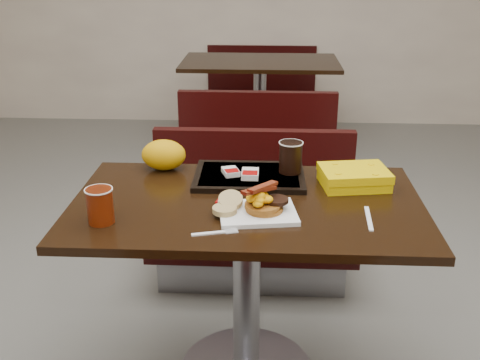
{
  "coord_description": "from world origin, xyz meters",
  "views": [
    {
      "loc": [
        0.06,
        -1.76,
        1.55
      ],
      "look_at": [
        -0.03,
        0.02,
        0.82
      ],
      "focal_mm": 42.27,
      "sensor_mm": 36.0,
      "label": 1
    }
  ],
  "objects_px": {
    "pancake_stack": "(264,207)",
    "table_far": "(260,108)",
    "bench_far_s": "(258,137)",
    "knife": "(369,218)",
    "tray": "(249,176)",
    "hashbrown_sleeve_left": "(231,172)",
    "table_near": "(247,294)",
    "coffee_cup_near": "(100,206)",
    "bench_near_n": "(252,215)",
    "coffee_cup_far": "(291,157)",
    "fork": "(208,233)",
    "platter": "(258,213)",
    "hashbrown_sleeve_right": "(250,174)",
    "paper_bag": "(164,155)",
    "bench_far_n": "(261,90)",
    "clamshell": "(354,177)"
  },
  "relations": [
    {
      "from": "paper_bag",
      "to": "tray",
      "type": "bearing_deg",
      "value": -13.8
    },
    {
      "from": "pancake_stack",
      "to": "knife",
      "type": "bearing_deg",
      "value": -3.1
    },
    {
      "from": "knife",
      "to": "bench_far_n",
      "type": "bearing_deg",
      "value": -169.59
    },
    {
      "from": "tray",
      "to": "coffee_cup_far",
      "type": "relative_size",
      "value": 3.49
    },
    {
      "from": "bench_far_s",
      "to": "tray",
      "type": "distance_m",
      "value": 1.74
    },
    {
      "from": "tray",
      "to": "platter",
      "type": "bearing_deg",
      "value": -83.55
    },
    {
      "from": "fork",
      "to": "knife",
      "type": "relative_size",
      "value": 0.83
    },
    {
      "from": "coffee_cup_near",
      "to": "clamshell",
      "type": "height_order",
      "value": "coffee_cup_near"
    },
    {
      "from": "bench_near_n",
      "to": "table_far",
      "type": "relative_size",
      "value": 0.83
    },
    {
      "from": "bench_near_n",
      "to": "fork",
      "type": "height_order",
      "value": "fork"
    },
    {
      "from": "bench_far_n",
      "to": "paper_bag",
      "type": "relative_size",
      "value": 5.82
    },
    {
      "from": "coffee_cup_far",
      "to": "fork",
      "type": "bearing_deg",
      "value": -118.71
    },
    {
      "from": "bench_far_s",
      "to": "paper_bag",
      "type": "height_order",
      "value": "paper_bag"
    },
    {
      "from": "table_near",
      "to": "table_far",
      "type": "height_order",
      "value": "same"
    },
    {
      "from": "bench_far_n",
      "to": "hashbrown_sleeve_right",
      "type": "height_order",
      "value": "hashbrown_sleeve_right"
    },
    {
      "from": "hashbrown_sleeve_left",
      "to": "coffee_cup_near",
      "type": "bearing_deg",
      "value": -155.05
    },
    {
      "from": "bench_near_n",
      "to": "table_far",
      "type": "xyz_separation_m",
      "value": [
        0.0,
        1.9,
        0.02
      ]
    },
    {
      "from": "coffee_cup_far",
      "to": "paper_bag",
      "type": "distance_m",
      "value": 0.49
    },
    {
      "from": "coffee_cup_near",
      "to": "knife",
      "type": "relative_size",
      "value": 0.66
    },
    {
      "from": "bench_near_n",
      "to": "coffee_cup_near",
      "type": "height_order",
      "value": "coffee_cup_near"
    },
    {
      "from": "bench_near_n",
      "to": "pancake_stack",
      "type": "bearing_deg",
      "value": -85.69
    },
    {
      "from": "hashbrown_sleeve_right",
      "to": "bench_near_n",
      "type": "bearing_deg",
      "value": 91.09
    },
    {
      "from": "bench_far_s",
      "to": "knife",
      "type": "relative_size",
      "value": 5.79
    },
    {
      "from": "table_near",
      "to": "knife",
      "type": "xyz_separation_m",
      "value": [
        0.39,
        -0.12,
        0.38
      ]
    },
    {
      "from": "table_far",
      "to": "fork",
      "type": "bearing_deg",
      "value": -92.18
    },
    {
      "from": "coffee_cup_far",
      "to": "table_far",
      "type": "bearing_deg",
      "value": 93.72
    },
    {
      "from": "table_far",
      "to": "pancake_stack",
      "type": "bearing_deg",
      "value": -88.72
    },
    {
      "from": "platter",
      "to": "coffee_cup_near",
      "type": "distance_m",
      "value": 0.5
    },
    {
      "from": "pancake_stack",
      "to": "table_far",
      "type": "bearing_deg",
      "value": 91.28
    },
    {
      "from": "table_far",
      "to": "paper_bag",
      "type": "relative_size",
      "value": 6.98
    },
    {
      "from": "table_far",
      "to": "fork",
      "type": "distance_m",
      "value": 2.87
    },
    {
      "from": "platter",
      "to": "pancake_stack",
      "type": "distance_m",
      "value": 0.03
    },
    {
      "from": "table_near",
      "to": "paper_bag",
      "type": "bearing_deg",
      "value": 139.44
    },
    {
      "from": "tray",
      "to": "hashbrown_sleeve_right",
      "type": "height_order",
      "value": "hashbrown_sleeve_right"
    },
    {
      "from": "bench_near_n",
      "to": "knife",
      "type": "bearing_deg",
      "value": -64.17
    },
    {
      "from": "bench_far_n",
      "to": "pancake_stack",
      "type": "bearing_deg",
      "value": -88.99
    },
    {
      "from": "pancake_stack",
      "to": "paper_bag",
      "type": "distance_m",
      "value": 0.55
    },
    {
      "from": "coffee_cup_near",
      "to": "hashbrown_sleeve_left",
      "type": "bearing_deg",
      "value": 44.75
    },
    {
      "from": "coffee_cup_far",
      "to": "platter",
      "type": "bearing_deg",
      "value": -108.79
    },
    {
      "from": "tray",
      "to": "hashbrown_sleeve_left",
      "type": "xyz_separation_m",
      "value": [
        -0.07,
        -0.01,
        0.02
      ]
    },
    {
      "from": "pancake_stack",
      "to": "clamshell",
      "type": "distance_m",
      "value": 0.41
    },
    {
      "from": "bench_far_n",
      "to": "tray",
      "type": "relative_size",
      "value": 2.44
    },
    {
      "from": "fork",
      "to": "knife",
      "type": "xyz_separation_m",
      "value": [
        0.5,
        0.13,
        -0.0
      ]
    },
    {
      "from": "bench_far_s",
      "to": "knife",
      "type": "xyz_separation_m",
      "value": [
        0.39,
        -2.02,
        0.39
      ]
    },
    {
      "from": "platter",
      "to": "paper_bag",
      "type": "xyz_separation_m",
      "value": [
        -0.37,
        0.39,
        0.05
      ]
    },
    {
      "from": "table_far",
      "to": "hashbrown_sleeve_left",
      "type": "distance_m",
      "value": 2.44
    },
    {
      "from": "coffee_cup_near",
      "to": "coffee_cup_far",
      "type": "xyz_separation_m",
      "value": [
        0.61,
        0.42,
        0.02
      ]
    },
    {
      "from": "platter",
      "to": "fork",
      "type": "height_order",
      "value": "platter"
    },
    {
      "from": "fork",
      "to": "hashbrown_sleeve_right",
      "type": "relative_size",
      "value": 1.69
    },
    {
      "from": "pancake_stack",
      "to": "hashbrown_sleeve_right",
      "type": "relative_size",
      "value": 1.44
    }
  ]
}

